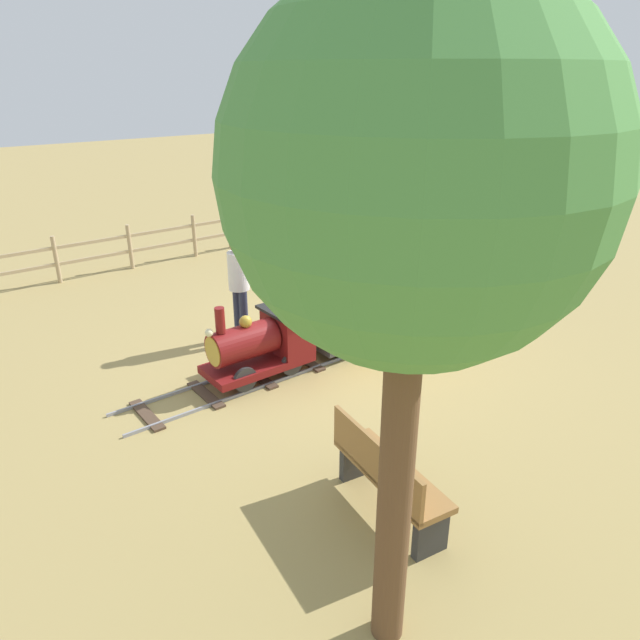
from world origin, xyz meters
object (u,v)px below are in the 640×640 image
at_px(locomotive, 264,342).
at_px(passenger_car, 374,312).
at_px(oak_tree_near, 415,179).
at_px(conductor_person, 239,279).
at_px(park_bench, 386,475).

distance_m(locomotive, passenger_car, 1.93).
bearing_deg(oak_tree_near, conductor_person, -19.22).
relative_size(locomotive, passenger_car, 0.61).
distance_m(conductor_person, oak_tree_near, 5.62).
distance_m(passenger_car, conductor_person, 2.03).
xyz_separation_m(locomotive, conductor_person, (1.14, -0.33, 0.47)).
bearing_deg(oak_tree_near, locomotive, -20.11).
bearing_deg(oak_tree_near, park_bench, -42.72).
height_order(park_bench, oak_tree_near, oak_tree_near).
bearing_deg(passenger_car, conductor_person, 54.43).
relative_size(conductor_person, oak_tree_near, 0.39).
bearing_deg(conductor_person, park_bench, 167.52).
height_order(passenger_car, park_bench, passenger_car).
relative_size(park_bench, oak_tree_near, 0.32).
distance_m(locomotive, park_bench, 2.90).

